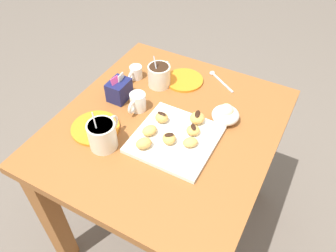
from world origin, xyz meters
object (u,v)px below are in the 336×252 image
pastry_plate_square (175,139)px  coffee_mug_cream_left (103,134)px  cream_pitcher_white (138,101)px  beignet_1 (197,118)px  ice_cream_bowl (226,114)px  dining_table (166,149)px  saucer_orange_left (95,128)px  beignet_5 (190,142)px  chocolate_sauce_pitcher (136,72)px  coffee_mug_cream_right (159,75)px  sugar_caddy (119,90)px  beignet_2 (150,130)px  beignet_3 (193,130)px  beignet_4 (169,139)px  saucer_orange_right (184,80)px  beignet_0 (144,143)px  beignet_6 (162,118)px

pastry_plate_square → coffee_mug_cream_left: coffee_mug_cream_left is taller
cream_pitcher_white → beignet_1: 0.24m
ice_cream_bowl → cream_pitcher_white: bearing=107.5°
dining_table → ice_cream_bowl: ice_cream_bowl is taller
saucer_orange_left → beignet_5: (0.08, -0.34, 0.03)m
coffee_mug_cream_left → chocolate_sauce_pitcher: 0.39m
coffee_mug_cream_right → chocolate_sauce_pitcher: size_ratio=1.50×
cream_pitcher_white → sugar_caddy: 0.10m
beignet_2 → beignet_3: 0.15m
sugar_caddy → ice_cream_bowl: (0.08, -0.41, -0.01)m
coffee_mug_cream_left → beignet_4: bearing=-61.6°
beignet_2 → beignet_5: bearing=-82.8°
pastry_plate_square → cream_pitcher_white: 0.22m
saucer_orange_left → beignet_4: bearing=-78.1°
beignet_1 → chocolate_sauce_pitcher: bearing=68.4°
dining_table → saucer_orange_left: (-0.14, 0.21, 0.15)m
dining_table → saucer_orange_left: size_ratio=4.94×
cream_pitcher_white → sugar_caddy: (0.02, 0.10, 0.00)m
beignet_1 → coffee_mug_cream_right: bearing=58.6°
beignet_3 → saucer_orange_right: bearing=31.8°
beignet_0 → sugar_caddy: bearing=50.3°
coffee_mug_cream_left → saucer_orange_right: (0.45, -0.08, -0.05)m
beignet_4 → pastry_plate_square: bearing=-15.7°
beignet_4 → ice_cream_bowl: bearing=-31.0°
beignet_2 → cream_pitcher_white: bearing=47.6°
pastry_plate_square → beignet_0: bearing=141.5°
coffee_mug_cream_right → beignet_6: size_ratio=2.86×
cream_pitcher_white → beignet_1: bearing=-83.1°
beignet_4 → sugar_caddy: bearing=66.1°
coffee_mug_cream_right → saucer_orange_left: coffee_mug_cream_right is taller
coffee_mug_cream_right → beignet_2: (-0.28, -0.12, -0.02)m
beignet_1 → pastry_plate_square: bearing=162.0°
saucer_orange_right → beignet_1: (-0.21, -0.16, 0.03)m
coffee_mug_cream_right → coffee_mug_cream_left: bearing=180.0°
ice_cream_bowl → beignet_4: 0.24m
beignet_6 → beignet_2: bearing=174.8°
cream_pitcher_white → saucer_orange_left: (-0.16, 0.08, -0.03)m
pastry_plate_square → beignet_3: beignet_3 is taller
sugar_caddy → beignet_5: bearing=-106.6°
coffee_mug_cream_right → saucer_orange_right: 0.11m
beignet_3 → beignet_0: bearing=139.2°
beignet_2 → saucer_orange_left: bearing=107.1°
saucer_orange_right → beignet_0: 0.41m
beignet_1 → beignet_5: (-0.11, -0.03, -0.01)m
beignet_2 → beignet_5: size_ratio=1.05×
beignet_0 → beignet_2: 0.06m
coffee_mug_cream_right → beignet_2: 0.30m
dining_table → beignet_0: 0.23m
pastry_plate_square → ice_cream_bowl: bearing=-33.2°
beignet_3 → beignet_5: (-0.05, -0.02, -0.00)m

